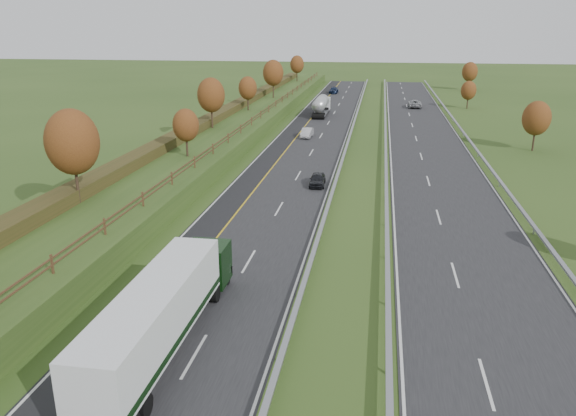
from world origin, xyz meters
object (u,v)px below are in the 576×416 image
(car_oncoming, at_px, (415,104))
(car_small_far, at_px, (334,90))
(car_dark_near, at_px, (317,179))
(road_tanker, at_px, (321,105))
(box_lorry, at_px, (164,310))
(car_silver_mid, at_px, (307,133))

(car_oncoming, bearing_deg, car_small_far, -50.43)
(car_dark_near, bearing_deg, car_small_far, 92.00)
(road_tanker, bearing_deg, car_dark_near, -84.41)
(box_lorry, relative_size, car_dark_near, 4.25)
(road_tanker, height_order, car_small_far, road_tanker)
(box_lorry, relative_size, road_tanker, 1.45)
(road_tanker, xyz_separation_m, car_dark_near, (4.71, -48.18, -1.17))
(box_lorry, distance_m, car_silver_mid, 58.24)
(car_small_far, xyz_separation_m, car_oncoming, (18.31, -22.83, 0.06))
(road_tanker, relative_size, car_dark_near, 2.93)
(box_lorry, distance_m, road_tanker, 80.25)
(car_dark_near, distance_m, car_silver_mid, 26.53)
(car_oncoming, bearing_deg, box_lorry, 80.53)
(car_dark_near, bearing_deg, road_tanker, 93.92)
(road_tanker, height_order, car_dark_near, road_tanker)
(box_lorry, height_order, car_dark_near, box_lorry)
(car_dark_near, bearing_deg, box_lorry, -98.90)
(car_dark_near, bearing_deg, car_oncoming, 76.44)
(road_tanker, bearing_deg, box_lorry, -89.54)
(car_silver_mid, relative_size, car_oncoming, 0.75)
(box_lorry, xyz_separation_m, road_tanker, (-0.65, 80.25, -0.47))
(road_tanker, bearing_deg, car_small_far, 91.10)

